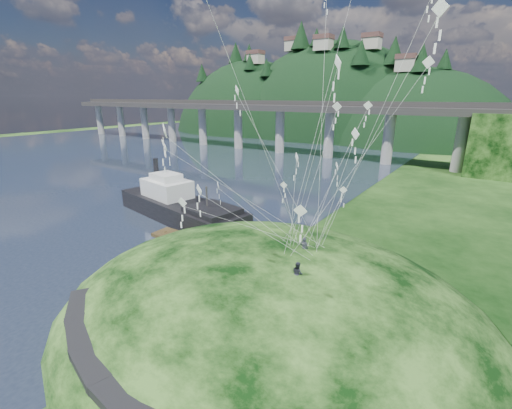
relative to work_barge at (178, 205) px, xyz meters
The scene contains 10 objects.
ground 18.93m from the work_barge, 42.74° to the right, with size 320.00×320.00×0.00m, color black.
water 60.70m from the work_barge, 163.51° to the left, with size 240.00×240.00×0.00m, color #2C3952.
grass_hill 24.59m from the work_barge, 26.28° to the right, with size 36.00×32.00×13.00m.
footpath 30.99m from the work_barge, 46.61° to the right, with size 22.29×5.84×0.83m.
bridge 59.17m from the work_barge, 102.43° to the left, with size 160.00×11.00×15.00m.
far_ridge 113.76m from the work_barge, 105.22° to the left, with size 153.00×70.00×94.50m.
work_barge is the anchor object (origin of this frame).
wooden_dock 12.09m from the work_barge, 27.60° to the right, with size 16.01×2.94×1.14m.
kite_flyers 27.03m from the work_barge, 23.66° to the right, with size 2.30×4.47×1.91m.
kite_swarm 26.86m from the work_barge, 21.13° to the right, with size 20.92×17.43×21.99m.
Camera 1 is at (20.78, -18.09, 16.35)m, focal length 24.00 mm.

